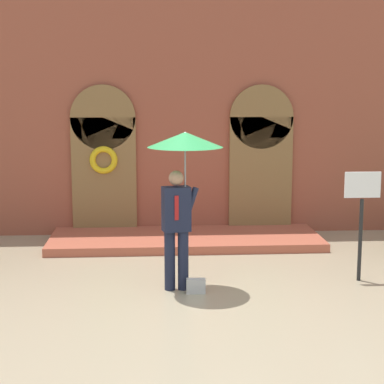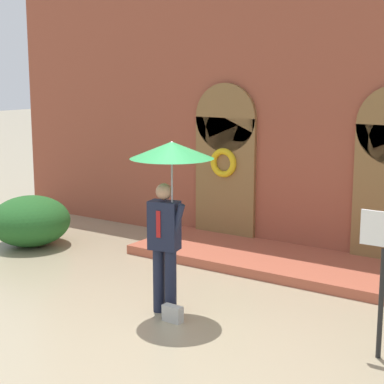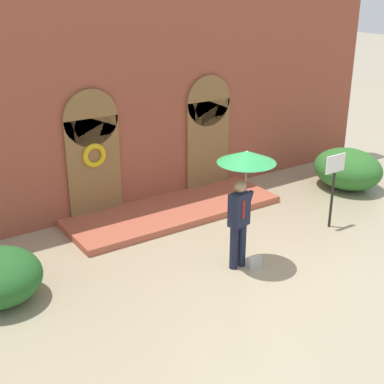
% 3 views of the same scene
% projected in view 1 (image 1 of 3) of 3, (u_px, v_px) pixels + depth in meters
% --- Properties ---
extents(ground_plane, '(80.00, 80.00, 0.00)m').
position_uv_depth(ground_plane, '(197.00, 293.00, 9.43)').
color(ground_plane, tan).
extents(building_facade, '(14.00, 2.30, 5.60)m').
position_uv_depth(building_facade, '(182.00, 103.00, 13.08)').
color(building_facade, brown).
rests_on(building_facade, ground).
extents(person_with_umbrella, '(1.10, 1.10, 2.36)m').
position_uv_depth(person_with_umbrella, '(183.00, 163.00, 9.31)').
color(person_with_umbrella, '#191E33').
rests_on(person_with_umbrella, ground).
extents(handbag, '(0.28, 0.13, 0.22)m').
position_uv_depth(handbag, '(196.00, 286.00, 9.42)').
color(handbag, '#B7B7B2').
rests_on(handbag, ground).
extents(sign_post, '(0.56, 0.06, 1.72)m').
position_uv_depth(sign_post, '(362.00, 208.00, 9.88)').
color(sign_post, black).
rests_on(sign_post, ground).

